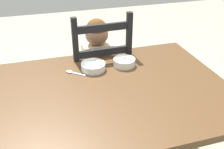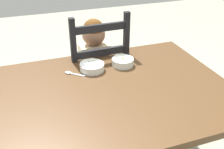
{
  "view_description": "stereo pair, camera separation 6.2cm",
  "coord_description": "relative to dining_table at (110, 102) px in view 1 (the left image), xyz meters",
  "views": [
    {
      "loc": [
        -0.36,
        -1.23,
        1.54
      ],
      "look_at": [
        0.03,
        0.08,
        0.76
      ],
      "focal_mm": 43.0,
      "sensor_mm": 36.0,
      "label": 1
    },
    {
      "loc": [
        -0.42,
        -1.21,
        1.54
      ],
      "look_at": [
        0.03,
        0.08,
        0.76
      ],
      "focal_mm": 43.0,
      "sensor_mm": 36.0,
      "label": 2
    }
  ],
  "objects": [
    {
      "name": "bowl_of_peas",
      "position": [
        -0.04,
        0.26,
        0.11
      ],
      "size": [
        0.16,
        0.16,
        0.05
      ],
      "color": "white",
      "rests_on": "dining_table"
    },
    {
      "name": "dining_table",
      "position": [
        0.0,
        0.0,
        0.0
      ],
      "size": [
        1.37,
        1.01,
        0.71
      ],
      "color": "#4F351E",
      "rests_on": "ground"
    },
    {
      "name": "dining_chair",
      "position": [
        0.07,
        0.55,
        -0.16
      ],
      "size": [
        0.43,
        0.43,
        1.01
      ],
      "color": "black",
      "rests_on": "ground"
    },
    {
      "name": "spoon",
      "position": [
        -0.18,
        0.25,
        0.09
      ],
      "size": [
        0.12,
        0.11,
        0.01
      ],
      "color": "silver",
      "rests_on": "dining_table"
    },
    {
      "name": "child_figure",
      "position": [
        0.07,
        0.55,
        -0.0
      ],
      "size": [
        0.32,
        0.31,
        0.94
      ],
      "color": "beige",
      "rests_on": "ground"
    },
    {
      "name": "bowl_of_carrots",
      "position": [
        0.17,
        0.26,
        0.11
      ],
      "size": [
        0.14,
        0.14,
        0.05
      ],
      "color": "white",
      "rests_on": "dining_table"
    }
  ]
}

